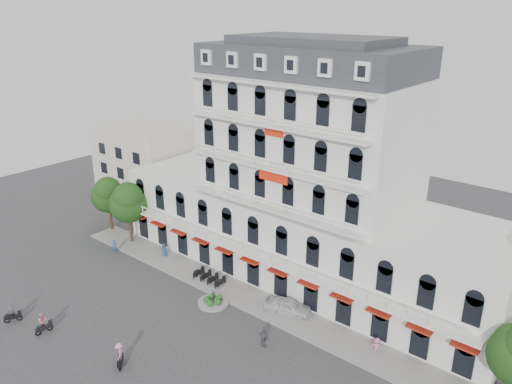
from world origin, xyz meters
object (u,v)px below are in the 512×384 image
(parked_car, at_px, (288,306))
(rider_west, at_px, (12,314))
(rider_southwest, at_px, (43,323))
(rider_center, at_px, (120,354))

(parked_car, height_order, rider_west, rider_west)
(parked_car, bearing_deg, rider_southwest, 118.72)
(rider_west, xyz_separation_m, rider_center, (13.25, 2.77, 0.30))
(parked_car, height_order, rider_center, rider_center)
(rider_west, xyz_separation_m, rider_southwest, (3.95, 1.01, 0.17))
(parked_car, relative_size, rider_center, 2.04)
(parked_car, bearing_deg, rider_west, 113.90)
(rider_southwest, bearing_deg, rider_west, 109.98)
(parked_car, distance_m, rider_southwest, 23.06)
(parked_car, relative_size, rider_west, 2.25)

